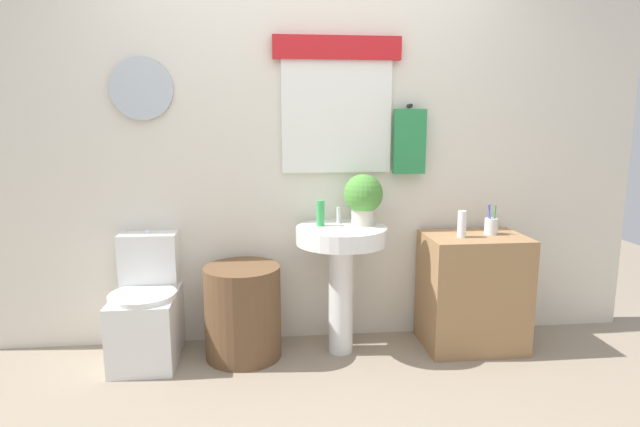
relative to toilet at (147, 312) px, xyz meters
The scene contains 10 objects.
back_wall 1.41m from the toilet, 15.66° to the left, with size 4.40×0.18×2.60m.
toilet is the anchor object (origin of this frame).
laundry_hamper 0.57m from the toilet, ahead, with size 0.45×0.45×0.56m, color brown.
pedestal_sink 1.20m from the toilet, ahead, with size 0.54×0.54×0.79m.
faucet 1.28m from the toilet, ahead, with size 0.03×0.03×0.10m, color silver.
wooden_cabinet 1.99m from the toilet, ahead, with size 0.60×0.44×0.72m, color #9E754C.
soap_bottle 1.19m from the toilet, ahead, with size 0.05×0.05×0.15m, color green.
potted_plant 1.46m from the toilet, ahead, with size 0.24×0.24×0.31m.
lotion_bottle 1.95m from the toilet, ahead, with size 0.05×0.05×0.16m, color white.
toothbrush_cup 2.15m from the toilet, ahead, with size 0.08×0.08×0.19m.
Camera 1 is at (-0.23, -2.15, 1.42)m, focal length 29.26 mm.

